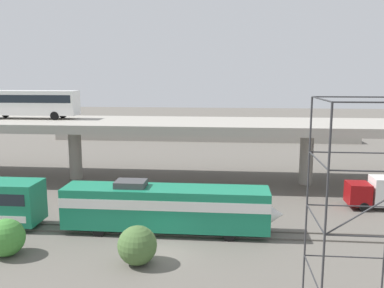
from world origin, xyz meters
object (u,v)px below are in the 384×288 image
object	(u,v)px
parked_car_1	(160,126)
parked_car_2	(218,128)
parked_car_6	(251,129)
parked_car_7	(192,128)
parked_car_0	(179,124)
train_locomotive	(176,206)
parked_car_3	(158,127)
parked_car_5	(230,127)
parked_car_4	(330,128)
scaffolding_tower	(361,211)
transit_bus_on_overpass	(28,102)

from	to	relation	value
parked_car_1	parked_car_2	size ratio (longest dim) A/B	0.99
parked_car_6	parked_car_7	xyz separation A→B (m)	(-11.35, 0.30, -0.00)
parked_car_0	train_locomotive	bearing A→B (deg)	-83.18
parked_car_1	parked_car_3	xyz separation A→B (m)	(0.09, -2.51, 0.00)
parked_car_0	parked_car_2	xyz separation A→B (m)	(8.32, -5.75, -0.00)
parked_car_5	parked_car_7	distance (m)	7.70
parked_car_4	parked_car_1	bearing A→B (deg)	178.28
parked_car_3	parked_car_6	bearing A→B (deg)	-0.58
parked_car_3	parked_car_6	distance (m)	18.15
parked_car_0	parked_car_1	xyz separation A→B (m)	(-3.50, -3.16, 0.00)
scaffolding_tower	parked_car_1	bearing A→B (deg)	107.94
parked_car_3	parked_car_5	size ratio (longest dim) A/B	0.95
parked_car_6	parked_car_3	bearing A→B (deg)	179.42
parked_car_2	parked_car_4	xyz separation A→B (m)	(21.64, 1.58, 0.00)
scaffolding_tower	parked_car_3	distance (m)	63.52
train_locomotive	parked_car_3	size ratio (longest dim) A/B	4.08
parked_car_0	parked_car_3	world-z (taller)	same
parked_car_3	parked_car_4	distance (m)	33.40
parked_car_0	parked_car_4	bearing A→B (deg)	-7.92
parked_car_0	parked_car_1	size ratio (longest dim) A/B	1.02
train_locomotive	parked_car_6	size ratio (longest dim) A/B	3.77
parked_car_2	parked_car_3	bearing A→B (deg)	-0.37
parked_car_2	parked_car_6	size ratio (longest dim) A/B	0.93
parked_car_1	parked_car_6	size ratio (longest dim) A/B	0.92
parked_car_2	parked_car_7	bearing A→B (deg)	-2.21
parked_car_2	parked_car_5	world-z (taller)	same
parked_car_0	parked_car_7	distance (m)	6.51
transit_bus_on_overpass	parked_car_3	xyz separation A→B (m)	(10.29, 31.47, -7.03)
parked_car_3	parked_car_6	size ratio (longest dim) A/B	0.92
transit_bus_on_overpass	scaffolding_tower	bearing A→B (deg)	136.78
parked_car_4	scaffolding_tower	bearing A→B (deg)	-102.08
parked_car_1	parked_car_5	xyz separation A→B (m)	(14.14, 0.21, 0.00)
train_locomotive	parked_car_5	size ratio (longest dim) A/B	3.86
train_locomotive	scaffolding_tower	world-z (taller)	scaffolding_tower
parked_car_6	parked_car_2	bearing A→B (deg)	179.03
parked_car_1	parked_car_2	xyz separation A→B (m)	(11.81, -2.58, -0.00)
parked_car_6	parked_car_1	bearing A→B (deg)	171.61
parked_car_4	parked_car_6	world-z (taller)	same
transit_bus_on_overpass	parked_car_6	size ratio (longest dim) A/B	2.61
parked_car_1	train_locomotive	bearing A→B (deg)	101.08
train_locomotive	parked_car_1	bearing A→B (deg)	101.08
parked_car_1	parked_car_4	size ratio (longest dim) A/B	0.96
parked_car_0	parked_car_2	world-z (taller)	same
parked_car_0	parked_car_4	size ratio (longest dim) A/B	0.98
parked_car_2	parked_car_5	xyz separation A→B (m)	(2.33, 2.79, 0.00)
scaffolding_tower	parked_car_0	size ratio (longest dim) A/B	2.65
parked_car_1	parked_car_4	world-z (taller)	same
parked_car_7	parked_car_4	bearing A→B (deg)	-177.01
train_locomotive	parked_car_4	distance (m)	55.09
parked_car_4	transit_bus_on_overpass	bearing A→B (deg)	-142.93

